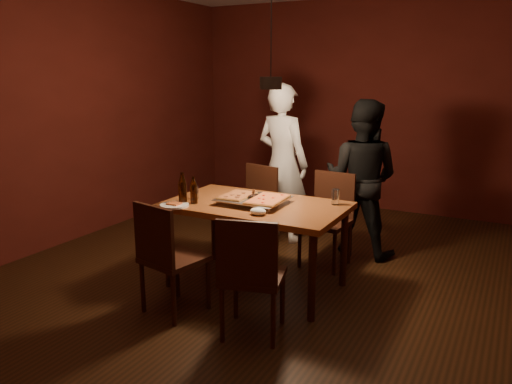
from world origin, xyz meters
The scene contains 19 objects.
room_shell centered at (0.00, 0.00, 1.40)m, with size 6.00×6.00×6.00m.
dining_table centered at (-0.09, -0.08, 0.68)m, with size 1.50×0.90×0.75m.
chair_far_left centered at (-0.54, 0.73, 0.54)m, with size 0.50×0.50×0.49m.
chair_far_right centered at (0.28, 0.74, 0.54)m, with size 0.45×0.45×0.49m.
chair_near_left centered at (-0.44, -0.88, 0.54)m, with size 0.49×0.49×0.49m.
chair_near_right centered at (0.30, -0.89, 0.54)m, with size 0.51×0.51×0.49m.
pizza_tray centered at (-0.11, -0.10, 0.77)m, with size 0.55×0.45×0.05m, color silver.
pizza_meat centered at (-0.26, -0.11, 0.81)m, with size 0.22×0.35×0.02m, color maroon.
pizza_cheese centered at (0.03, -0.11, 0.81)m, with size 0.26×0.42×0.02m, color gold.
spatula centered at (-0.13, -0.06, 0.81)m, with size 0.09×0.24×0.04m, color silver, non-canonical shape.
beer_bottle_a centered at (-0.64, -0.38, 0.88)m, with size 0.07×0.07×0.27m.
beer_bottle_b centered at (-0.56, -0.33, 0.87)m, with size 0.06×0.06×0.23m.
water_glass_left centered at (-0.64, -0.20, 0.81)m, with size 0.07×0.07×0.11m, color silver.
water_glass_right centered at (0.51, 0.20, 0.82)m, with size 0.06×0.06×0.13m, color silver.
plate_slice centered at (-0.65, -0.48, 0.76)m, with size 0.24×0.24×0.03m.
napkin centered at (0.09, -0.38, 0.78)m, with size 0.13×0.10×0.06m, color white.
diner_white centered at (-0.44, 1.19, 0.86)m, with size 0.63×0.41×1.73m, color white.
diner_dark centered at (0.46, 1.15, 0.79)m, with size 0.77×0.60×1.58m, color black.
pendant_lamp centered at (0.00, 0.00, 1.76)m, with size 0.18×0.18×1.10m.
Camera 1 is at (1.84, -3.70, 1.83)m, focal length 35.00 mm.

